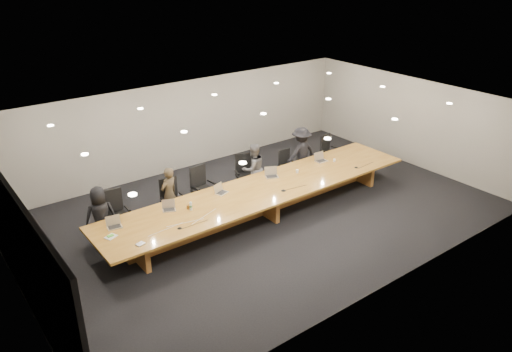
{
  "coord_description": "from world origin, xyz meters",
  "views": [
    {
      "loc": [
        -7.17,
        -9.19,
        6.37
      ],
      "look_at": [
        0.0,
        0.3,
        1.0
      ],
      "focal_mm": 35.0,
      "sensor_mm": 36.0,
      "label": 1
    }
  ],
  "objects_px": {
    "chair_left": "(173,200)",
    "chair_far_left": "(117,214)",
    "person_b": "(169,194)",
    "laptop_e": "(322,157)",
    "water_bottle": "(191,206)",
    "mic_left": "(180,228)",
    "person_a": "(101,216)",
    "paper_cup_near": "(297,171)",
    "laptop_b": "(169,206)",
    "chair_mid_left": "(204,188)",
    "av_box": "(140,244)",
    "laptop_c": "(222,189)",
    "chair_far_right": "(330,152)",
    "amber_mug": "(188,207)",
    "chair_mid_right": "(246,174)",
    "laptop_d": "(272,173)",
    "mic_right": "(356,167)",
    "conference_table": "(263,196)",
    "laptop_a": "(114,223)",
    "chair_right": "(289,166)",
    "mic_center": "(283,190)",
    "person_c": "(253,169)",
    "person_d": "(301,153)"
  },
  "relations": [
    {
      "from": "chair_mid_right",
      "to": "laptop_a",
      "type": "xyz_separation_m",
      "value": [
        -4.3,
        -0.93,
        0.3
      ]
    },
    {
      "from": "chair_left",
      "to": "laptop_b",
      "type": "bearing_deg",
      "value": -121.51
    },
    {
      "from": "laptop_d",
      "to": "laptop_e",
      "type": "distance_m",
      "value": 1.85
    },
    {
      "from": "person_b",
      "to": "mic_left",
      "type": "distance_m",
      "value": 1.85
    },
    {
      "from": "chair_mid_left",
      "to": "water_bottle",
      "type": "height_order",
      "value": "chair_mid_left"
    },
    {
      "from": "chair_far_right",
      "to": "mic_right",
      "type": "bearing_deg",
      "value": -121.61
    },
    {
      "from": "chair_right",
      "to": "mic_center",
      "type": "height_order",
      "value": "chair_right"
    },
    {
      "from": "chair_mid_left",
      "to": "person_c",
      "type": "xyz_separation_m",
      "value": [
        1.61,
        -0.07,
        0.15
      ]
    },
    {
      "from": "laptop_e",
      "to": "water_bottle",
      "type": "bearing_deg",
      "value": -172.07
    },
    {
      "from": "amber_mug",
      "to": "mic_left",
      "type": "distance_m",
      "value": 0.92
    },
    {
      "from": "laptop_d",
      "to": "laptop_e",
      "type": "bearing_deg",
      "value": 23.7
    },
    {
      "from": "chair_far_left",
      "to": "av_box",
      "type": "distance_m",
      "value": 1.88
    },
    {
      "from": "laptop_c",
      "to": "chair_left",
      "type": "bearing_deg",
      "value": 124.02
    },
    {
      "from": "chair_left",
      "to": "chair_far_left",
      "type": "bearing_deg",
      "value": 177.96
    },
    {
      "from": "water_bottle",
      "to": "chair_far_right",
      "type": "bearing_deg",
      "value": 10.51
    },
    {
      "from": "paper_cup_near",
      "to": "laptop_b",
      "type": "bearing_deg",
      "value": 177.25
    },
    {
      "from": "chair_right",
      "to": "chair_far_right",
      "type": "relative_size",
      "value": 0.91
    },
    {
      "from": "paper_cup_near",
      "to": "mic_right",
      "type": "bearing_deg",
      "value": -24.96
    },
    {
      "from": "person_b",
      "to": "laptop_b",
      "type": "relative_size",
      "value": 4.71
    },
    {
      "from": "laptop_e",
      "to": "mic_right",
      "type": "height_order",
      "value": "laptop_e"
    },
    {
      "from": "conference_table",
      "to": "av_box",
      "type": "distance_m",
      "value": 3.77
    },
    {
      "from": "person_a",
      "to": "mic_left",
      "type": "height_order",
      "value": "person_a"
    },
    {
      "from": "laptop_b",
      "to": "conference_table",
      "type": "bearing_deg",
      "value": 13.88
    },
    {
      "from": "chair_right",
      "to": "amber_mug",
      "type": "bearing_deg",
      "value": -169.52
    },
    {
      "from": "person_b",
      "to": "amber_mug",
      "type": "relative_size",
      "value": 14.8
    },
    {
      "from": "chair_right",
      "to": "mic_center",
      "type": "xyz_separation_m",
      "value": [
        -1.55,
        -1.6,
        0.26
      ]
    },
    {
      "from": "laptop_a",
      "to": "laptop_d",
      "type": "xyz_separation_m",
      "value": [
        4.5,
        0.01,
        0.01
      ]
    },
    {
      "from": "laptop_b",
      "to": "av_box",
      "type": "relative_size",
      "value": 1.73
    },
    {
      "from": "laptop_d",
      "to": "mic_right",
      "type": "height_order",
      "value": "laptop_d"
    },
    {
      "from": "chair_far_left",
      "to": "laptop_e",
      "type": "height_order",
      "value": "chair_far_left"
    },
    {
      "from": "person_a",
      "to": "water_bottle",
      "type": "distance_m",
      "value": 2.1
    },
    {
      "from": "chair_far_right",
      "to": "amber_mug",
      "type": "height_order",
      "value": "chair_far_right"
    },
    {
      "from": "person_b",
      "to": "laptop_e",
      "type": "bearing_deg",
      "value": 150.81
    },
    {
      "from": "chair_left",
      "to": "laptop_b",
      "type": "relative_size",
      "value": 3.71
    },
    {
      "from": "water_bottle",
      "to": "mic_right",
      "type": "height_order",
      "value": "water_bottle"
    },
    {
      "from": "chair_far_right",
      "to": "paper_cup_near",
      "type": "xyz_separation_m",
      "value": [
        -2.25,
        -0.94,
        0.24
      ]
    },
    {
      "from": "chair_far_left",
      "to": "paper_cup_near",
      "type": "relative_size",
      "value": 12.31
    },
    {
      "from": "laptop_d",
      "to": "mic_right",
      "type": "xyz_separation_m",
      "value": [
        2.32,
        -0.94,
        -0.12
      ]
    },
    {
      "from": "conference_table",
      "to": "mic_right",
      "type": "relative_size",
      "value": 81.43
    },
    {
      "from": "person_a",
      "to": "laptop_a",
      "type": "xyz_separation_m",
      "value": [
        0.04,
        -0.73,
        0.14
      ]
    },
    {
      "from": "conference_table",
      "to": "laptop_c",
      "type": "xyz_separation_m",
      "value": [
        -1.0,
        0.42,
        0.35
      ]
    },
    {
      "from": "chair_left",
      "to": "water_bottle",
      "type": "height_order",
      "value": "chair_left"
    },
    {
      "from": "chair_mid_right",
      "to": "chair_mid_left",
      "type": "bearing_deg",
      "value": -159.67
    },
    {
      "from": "chair_mid_left",
      "to": "laptop_e",
      "type": "relative_size",
      "value": 3.54
    },
    {
      "from": "mic_center",
      "to": "person_d",
      "type": "bearing_deg",
      "value": 38.41
    },
    {
      "from": "chair_far_left",
      "to": "laptop_c",
      "type": "distance_m",
      "value": 2.64
    },
    {
      "from": "chair_left",
      "to": "mic_center",
      "type": "xyz_separation_m",
      "value": [
        2.35,
        -1.59,
        0.2
      ]
    },
    {
      "from": "person_b",
      "to": "mic_center",
      "type": "relative_size",
      "value": 11.22
    },
    {
      "from": "laptop_e",
      "to": "mic_left",
      "type": "distance_m",
      "value": 5.3
    },
    {
      "from": "laptop_d",
      "to": "amber_mug",
      "type": "relative_size",
      "value": 3.52
    }
  ]
}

